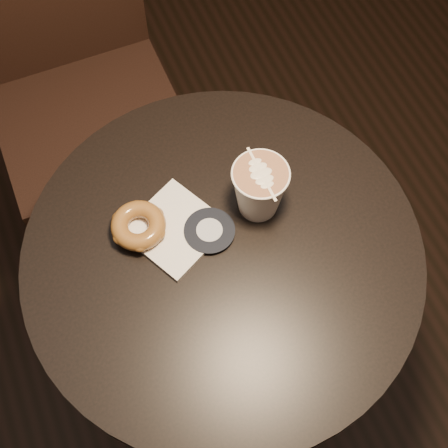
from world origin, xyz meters
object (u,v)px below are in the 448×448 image
Objects in this scene: chair at (67,57)px; pastry_bag at (175,228)px; cafe_table at (223,292)px; doughnut at (138,226)px; latte_cup at (259,190)px.

chair reaches higher than pastry_bag.
doughnut reaches higher than cafe_table.
cafe_table is at bearing -75.20° from pastry_bag.
chair is at bearing 100.15° from cafe_table.
pastry_bag is 0.16m from latte_cup.
pastry_bag is at bearing 175.38° from latte_cup.
doughnut is 0.22m from latte_cup.
doughnut is at bearing 171.30° from latte_cup.
doughnut reaches higher than pastry_bag.
cafe_table is at bearing -36.92° from doughnut.
cafe_table is 0.27m from doughnut.
chair is 10.03× the size of latte_cup.
cafe_table is 5.27× the size of pastry_bag.
chair is at bearing 68.92° from pastry_bag.
cafe_table is 7.81× the size of doughnut.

